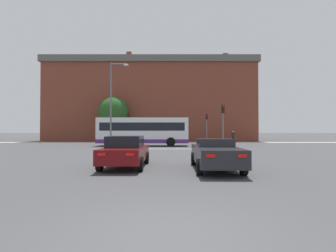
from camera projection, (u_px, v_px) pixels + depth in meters
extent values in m
plane|color=#3D3D3F|center=(163.00, 238.00, 4.19)|extent=(400.00, 400.00, 0.00)
cube|color=silver|center=(168.00, 149.00, 24.77)|extent=(8.49, 0.30, 0.01)
cube|color=#A09B91|center=(168.00, 142.00, 38.66)|extent=(69.43, 2.50, 0.01)
cube|color=brown|center=(153.00, 106.00, 50.53)|extent=(35.87, 15.15, 13.16)
cube|color=#5B5954|center=(153.00, 69.00, 50.66)|extent=(36.59, 15.76, 1.11)
cube|color=brown|center=(84.00, 63.00, 52.39)|extent=(0.90, 0.90, 1.96)
cube|color=brown|center=(130.00, 57.00, 48.21)|extent=(0.90, 0.90, 1.96)
cube|color=brown|center=(176.00, 63.00, 52.02)|extent=(0.90, 0.90, 1.96)
cube|color=brown|center=(226.00, 59.00, 49.12)|extent=(0.90, 0.90, 1.96)
cube|color=#600C0F|center=(126.00, 154.00, 12.41)|extent=(1.86, 4.35, 0.64)
cube|color=black|center=(126.00, 142.00, 12.38)|extent=(1.57, 1.97, 0.51)
cylinder|color=black|center=(114.00, 157.00, 13.76)|extent=(0.23, 0.64, 0.64)
cylinder|color=black|center=(147.00, 157.00, 13.73)|extent=(0.23, 0.64, 0.64)
cylinder|color=black|center=(100.00, 164.00, 11.08)|extent=(0.23, 0.64, 0.64)
cylinder|color=black|center=(141.00, 164.00, 11.05)|extent=(0.23, 0.64, 0.64)
cube|color=red|center=(102.00, 154.00, 10.24)|extent=(0.32, 0.05, 0.12)
cube|color=red|center=(131.00, 154.00, 10.22)|extent=(0.32, 0.05, 0.12)
cube|color=#232328|center=(216.00, 154.00, 11.61)|extent=(1.88, 4.93, 0.70)
cube|color=#232328|center=(215.00, 143.00, 11.74)|extent=(1.55, 1.50, 0.34)
cylinder|color=black|center=(194.00, 159.00, 13.14)|extent=(0.23, 0.64, 0.64)
cylinder|color=black|center=(228.00, 159.00, 13.10)|extent=(0.23, 0.64, 0.64)
cylinder|color=black|center=(200.00, 167.00, 10.11)|extent=(0.23, 0.64, 0.64)
cylinder|color=black|center=(244.00, 167.00, 10.07)|extent=(0.23, 0.64, 0.64)
cube|color=red|center=(211.00, 156.00, 9.17)|extent=(0.32, 0.06, 0.12)
cube|color=red|center=(243.00, 156.00, 9.14)|extent=(0.32, 0.06, 0.12)
cube|color=silver|center=(144.00, 130.00, 29.95)|extent=(10.19, 2.59, 2.84)
cube|color=#4C2870|center=(144.00, 141.00, 29.93)|extent=(10.21, 2.61, 0.44)
cube|color=black|center=(144.00, 127.00, 29.96)|extent=(9.38, 2.62, 0.90)
cylinder|color=black|center=(114.00, 142.00, 28.69)|extent=(1.00, 0.28, 1.00)
cylinder|color=black|center=(118.00, 141.00, 31.18)|extent=(1.00, 0.28, 1.00)
cylinder|color=black|center=(171.00, 142.00, 28.68)|extent=(1.00, 0.28, 1.00)
cylinder|color=black|center=(171.00, 141.00, 31.17)|extent=(1.00, 0.28, 1.00)
cylinder|color=slate|center=(207.00, 131.00, 37.89)|extent=(0.12, 0.12, 3.38)
cube|color=black|center=(207.00, 117.00, 37.93)|extent=(0.26, 0.20, 0.80)
sphere|color=red|center=(207.00, 115.00, 37.81)|extent=(0.17, 0.17, 0.17)
sphere|color=black|center=(207.00, 117.00, 37.80)|extent=(0.17, 0.17, 0.17)
sphere|color=black|center=(207.00, 118.00, 37.80)|extent=(0.17, 0.17, 0.17)
cylinder|color=slate|center=(224.00, 131.00, 25.19)|extent=(0.12, 0.12, 3.43)
cube|color=black|center=(224.00, 109.00, 25.23)|extent=(0.26, 0.20, 0.80)
sphere|color=red|center=(224.00, 106.00, 25.11)|extent=(0.17, 0.17, 0.17)
sphere|color=black|center=(224.00, 109.00, 25.10)|extent=(0.17, 0.17, 0.17)
sphere|color=black|center=(224.00, 111.00, 25.10)|extent=(0.17, 0.17, 0.17)
cylinder|color=slate|center=(129.00, 130.00, 37.93)|extent=(0.12, 0.12, 3.65)
cube|color=black|center=(129.00, 115.00, 37.97)|extent=(0.26, 0.20, 0.80)
sphere|color=red|center=(129.00, 113.00, 37.85)|extent=(0.17, 0.17, 0.17)
sphere|color=black|center=(129.00, 115.00, 37.84)|extent=(0.17, 0.17, 0.17)
sphere|color=black|center=(129.00, 117.00, 37.84)|extent=(0.17, 0.17, 0.17)
cylinder|color=slate|center=(111.00, 105.00, 25.36)|extent=(0.16, 0.16, 8.37)
cylinder|color=slate|center=(119.00, 64.00, 25.43)|extent=(1.44, 0.10, 0.10)
ellipsoid|color=#B2B2B7|center=(126.00, 65.00, 25.43)|extent=(0.50, 0.36, 0.22)
cylinder|color=brown|center=(120.00, 140.00, 38.63)|extent=(0.13, 0.13, 0.81)
cylinder|color=brown|center=(120.00, 140.00, 38.46)|extent=(0.13, 0.13, 0.81)
cube|color=navy|center=(120.00, 135.00, 38.56)|extent=(0.25, 0.42, 0.64)
sphere|color=tan|center=(120.00, 132.00, 38.57)|extent=(0.24, 0.24, 0.24)
cylinder|color=black|center=(234.00, 140.00, 39.22)|extent=(0.13, 0.13, 0.82)
cylinder|color=black|center=(233.00, 140.00, 39.15)|extent=(0.13, 0.13, 0.82)
cube|color=#232328|center=(234.00, 135.00, 39.20)|extent=(0.45, 0.35, 0.65)
sphere|color=tan|center=(234.00, 132.00, 39.21)|extent=(0.25, 0.25, 0.25)
cylinder|color=#4C3823|center=(114.00, 133.00, 41.03)|extent=(0.36, 0.36, 2.62)
ellipsoid|color=#234C1E|center=(114.00, 112.00, 41.09)|extent=(4.71, 4.71, 4.94)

